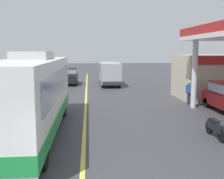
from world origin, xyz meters
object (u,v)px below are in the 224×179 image
Objects in this scene: pedestrian_by_shop at (189,91)px; coach_bus_main at (30,96)px; minibus_opposing_lane at (110,72)px; car_trailing_behind_bus at (70,75)px; motorcycle_parked_forecourt at (215,128)px.

coach_bus_main is at bearing -147.48° from pedestrian_by_shop.
coach_bus_main is at bearing -105.49° from minibus_opposing_lane.
coach_bus_main reaches higher than car_trailing_behind_bus.
minibus_opposing_lane is 4.53m from car_trailing_behind_bus.
pedestrian_by_shop is (9.57, 6.10, -0.79)m from coach_bus_main.
motorcycle_parked_forecourt is at bearing -9.13° from coach_bus_main.
coach_bus_main reaches higher than motorcycle_parked_forecourt.
motorcycle_parked_forecourt is 21.26m from car_trailing_behind_bus.
minibus_opposing_lane is at bearing 99.39° from motorcycle_parked_forecourt.
car_trailing_behind_bus is at bearing 88.52° from coach_bus_main.
minibus_opposing_lane is 12.39m from pedestrian_by_shop.
car_trailing_behind_bus is (-7.50, 19.89, 0.57)m from motorcycle_parked_forecourt.
car_trailing_behind_bus is at bearing 110.67° from motorcycle_parked_forecourt.
pedestrian_by_shop is 0.40× the size of car_trailing_behind_bus.
minibus_opposing_lane is 19.12m from motorcycle_parked_forecourt.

